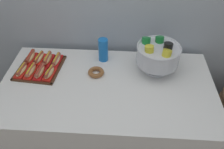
{
  "coord_description": "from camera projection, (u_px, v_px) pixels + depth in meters",
  "views": [
    {
      "loc": [
        0.12,
        -1.3,
        1.96
      ],
      "look_at": [
        0.04,
        0.03,
        0.81
      ],
      "focal_mm": 38.38,
      "sensor_mm": 36.0,
      "label": 1
    }
  ],
  "objects": [
    {
      "name": "ground_plane",
      "position": [
        108.0,
        142.0,
        2.26
      ],
      "size": [
        10.0,
        10.0,
        0.0
      ],
      "primitive_type": "plane",
      "color": "#4C4238"
    },
    {
      "name": "buffet_table",
      "position": [
        107.0,
        115.0,
        2.01
      ],
      "size": [
        1.6,
        0.88,
        0.74
      ],
      "color": "white",
      "rests_on": "ground_plane"
    },
    {
      "name": "serving_tray",
      "position": [
        40.0,
        68.0,
        1.92
      ],
      "size": [
        0.36,
        0.39,
        0.01
      ],
      "color": "#472B19",
      "rests_on": "buffet_table"
    },
    {
      "name": "hot_dog_0",
      "position": [
        22.0,
        70.0,
        1.86
      ],
      "size": [
        0.08,
        0.17,
        0.06
      ],
      "color": "red",
      "rests_on": "serving_tray"
    },
    {
      "name": "hot_dog_1",
      "position": [
        31.0,
        71.0,
        1.85
      ],
      "size": [
        0.08,
        0.17,
        0.06
      ],
      "color": "red",
      "rests_on": "serving_tray"
    },
    {
      "name": "hot_dog_2",
      "position": [
        40.0,
        72.0,
        1.84
      ],
      "size": [
        0.07,
        0.17,
        0.06
      ],
      "color": "red",
      "rests_on": "serving_tray"
    },
    {
      "name": "hot_dog_3",
      "position": [
        49.0,
        73.0,
        1.83
      ],
      "size": [
        0.08,
        0.16,
        0.06
      ],
      "color": "red",
      "rests_on": "serving_tray"
    },
    {
      "name": "hot_dog_4",
      "position": [
        30.0,
        57.0,
        1.98
      ],
      "size": [
        0.08,
        0.18,
        0.06
      ],
      "color": "red",
      "rests_on": "serving_tray"
    },
    {
      "name": "hot_dog_5",
      "position": [
        39.0,
        58.0,
        1.97
      ],
      "size": [
        0.08,
        0.18,
        0.06
      ],
      "color": "red",
      "rests_on": "serving_tray"
    },
    {
      "name": "hot_dog_6",
      "position": [
        48.0,
        59.0,
        1.96
      ],
      "size": [
        0.07,
        0.17,
        0.06
      ],
      "color": "red",
      "rests_on": "serving_tray"
    },
    {
      "name": "hot_dog_7",
      "position": [
        56.0,
        60.0,
        1.95
      ],
      "size": [
        0.07,
        0.18,
        0.06
      ],
      "color": "red",
      "rests_on": "serving_tray"
    },
    {
      "name": "punch_bowl",
      "position": [
        158.0,
        54.0,
        1.8
      ],
      "size": [
        0.33,
        0.33,
        0.28
      ],
      "color": "silver",
      "rests_on": "buffet_table"
    },
    {
      "name": "cup_stack",
      "position": [
        103.0,
        50.0,
        1.95
      ],
      "size": [
        0.08,
        0.08,
        0.2
      ],
      "color": "blue",
      "rests_on": "buffet_table"
    },
    {
      "name": "donut",
      "position": [
        96.0,
        72.0,
        1.86
      ],
      "size": [
        0.13,
        0.13,
        0.03
      ],
      "color": "brown",
      "rests_on": "buffet_table"
    }
  ]
}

